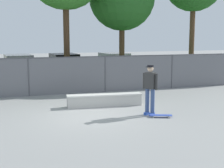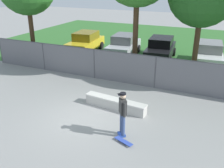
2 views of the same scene
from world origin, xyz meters
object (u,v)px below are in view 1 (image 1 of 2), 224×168
(concrete_ledge, at_px, (105,100))
(car_black, at_px, (65,66))
(skateboard, at_px, (161,115))
(car_white, at_px, (115,65))
(car_silver, at_px, (19,68))
(skateboarder, at_px, (150,87))

(concrete_ledge, relative_size, car_black, 0.72)
(skateboard, height_order, car_white, car_white)
(car_black, distance_m, car_white, 3.47)
(concrete_ledge, height_order, car_silver, car_silver)
(skateboard, xyz_separation_m, car_white, (1.98, 11.13, 0.77))
(skateboard, bearing_deg, concrete_ledge, 120.07)
(skateboard, bearing_deg, skateboarder, 117.92)
(skateboard, xyz_separation_m, car_silver, (-4.43, 11.09, 0.77))
(skateboarder, xyz_separation_m, car_white, (2.21, 10.69, -0.19))
(concrete_ledge, bearing_deg, car_black, 90.73)
(concrete_ledge, distance_m, car_white, 9.38)
(skateboarder, bearing_deg, car_silver, 111.51)
(skateboarder, relative_size, car_white, 0.42)
(skateboarder, distance_m, car_black, 10.87)
(skateboarder, distance_m, car_white, 10.91)
(skateboard, bearing_deg, car_silver, 111.78)
(concrete_ledge, bearing_deg, car_silver, 109.30)
(skateboarder, distance_m, car_silver, 11.44)
(concrete_ledge, distance_m, skateboarder, 2.39)
(car_black, bearing_deg, car_silver, -176.96)
(concrete_ledge, bearing_deg, skateboard, -59.93)
(skateboarder, distance_m, skateboard, 1.08)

